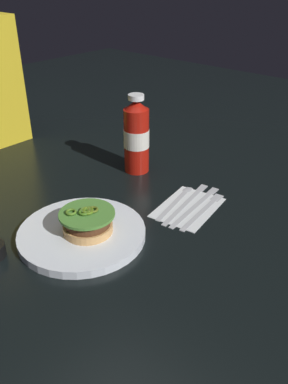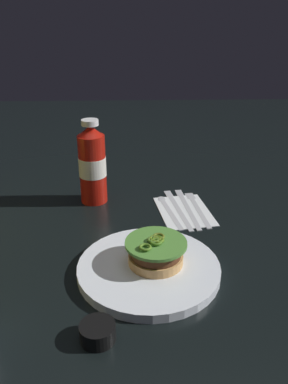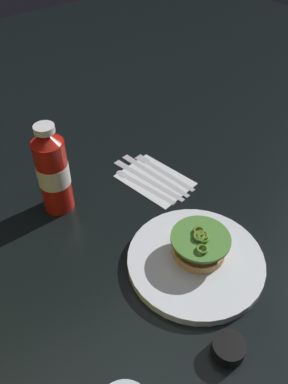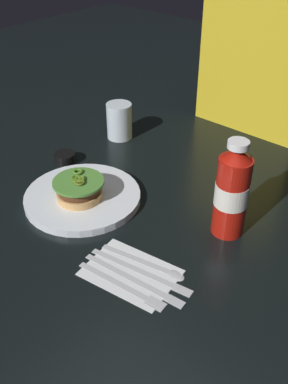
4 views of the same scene
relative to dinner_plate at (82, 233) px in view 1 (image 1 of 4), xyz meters
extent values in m
plane|color=black|center=(0.07, 0.03, -0.01)|extent=(3.00, 3.00, 0.00)
cylinder|color=white|center=(0.00, 0.00, 0.00)|extent=(0.27, 0.27, 0.02)
cylinder|color=tan|center=(0.01, -0.01, 0.02)|extent=(0.10, 0.10, 0.02)
cylinder|color=#512D19|center=(0.01, -0.01, 0.03)|extent=(0.10, 0.10, 0.02)
cylinder|color=red|center=(0.01, -0.01, 0.05)|extent=(0.09, 0.09, 0.01)
cylinder|color=#4D8834|center=(0.01, -0.01, 0.05)|extent=(0.12, 0.12, 0.01)
torus|color=#4F7729|center=(0.01, -0.01, 0.06)|extent=(0.02, 0.02, 0.01)
torus|color=#517C22|center=(-0.02, 0.01, 0.06)|extent=(0.02, 0.02, 0.01)
torus|color=#58661B|center=(0.02, -0.02, 0.06)|extent=(0.02, 0.02, 0.01)
torus|color=#547818|center=(0.01, -0.02, 0.06)|extent=(0.02, 0.02, 0.01)
torus|color=#527117|center=(0.01, -0.01, 0.06)|extent=(0.02, 0.02, 0.01)
torus|color=#46781E|center=(0.00, -0.01, 0.06)|extent=(0.02, 0.02, 0.01)
cylinder|color=#AD160D|center=(0.31, 0.13, 0.08)|extent=(0.07, 0.07, 0.18)
cone|color=#AD160D|center=(0.31, 0.13, 0.18)|extent=(0.06, 0.06, 0.03)
cylinder|color=white|center=(0.31, 0.13, 0.20)|extent=(0.04, 0.04, 0.01)
cylinder|color=white|center=(0.31, 0.13, 0.09)|extent=(0.07, 0.07, 0.05)
cube|color=white|center=(0.24, -0.10, -0.01)|extent=(0.19, 0.15, 0.00)
cube|color=silver|center=(0.25, -0.14, 0.00)|extent=(0.19, 0.03, 0.00)
cube|color=silver|center=(0.33, -0.13, 0.00)|extent=(0.04, 0.03, 0.00)
cube|color=silver|center=(0.25, -0.11, 0.00)|extent=(0.20, 0.03, 0.00)
cube|color=silver|center=(0.33, -0.10, 0.00)|extent=(0.08, 0.03, 0.00)
cube|color=silver|center=(0.24, -0.09, 0.00)|extent=(0.19, 0.04, 0.00)
cube|color=silver|center=(0.32, -0.07, 0.00)|extent=(0.08, 0.03, 0.00)
cube|color=silver|center=(0.24, -0.06, 0.00)|extent=(0.18, 0.05, 0.00)
ellipsoid|color=silver|center=(0.31, -0.05, 0.00)|extent=(0.04, 0.03, 0.00)
camera|label=1|loc=(-0.44, -0.56, 0.50)|focal=37.74mm
camera|label=2|loc=(-0.60, 0.03, 0.44)|focal=36.13mm
camera|label=3|loc=(-0.30, 0.37, 0.62)|focal=36.06mm
camera|label=4|loc=(0.65, -0.53, 0.60)|focal=41.15mm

